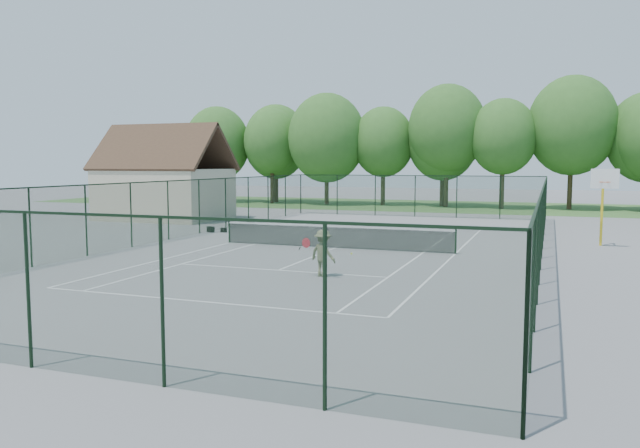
{
  "coord_description": "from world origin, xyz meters",
  "views": [
    {
      "loc": [
        9.25,
        -27.0,
        3.92
      ],
      "look_at": [
        0.0,
        -2.0,
        1.3
      ],
      "focal_mm": 35.0,
      "sensor_mm": 36.0,
      "label": 1
    }
  ],
  "objects_px": {
    "tennis_net": "(335,236)",
    "tennis_player": "(323,253)",
    "basketball_goal": "(604,192)",
    "sports_bag_a": "(211,229)"
  },
  "relations": [
    {
      "from": "tennis_net",
      "to": "tennis_player",
      "type": "xyz_separation_m",
      "value": [
        1.97,
        -7.02,
        0.24
      ]
    },
    {
      "from": "tennis_net",
      "to": "basketball_goal",
      "type": "height_order",
      "value": "basketball_goal"
    },
    {
      "from": "tennis_net",
      "to": "sports_bag_a",
      "type": "bearing_deg",
      "value": 156.51
    },
    {
      "from": "tennis_net",
      "to": "sports_bag_a",
      "type": "distance_m",
      "value": 9.58
    },
    {
      "from": "basketball_goal",
      "to": "tennis_player",
      "type": "xyz_separation_m",
      "value": [
        -9.61,
        -11.7,
        -1.75
      ]
    },
    {
      "from": "basketball_goal",
      "to": "tennis_player",
      "type": "height_order",
      "value": "basketball_goal"
    },
    {
      "from": "tennis_net",
      "to": "tennis_player",
      "type": "distance_m",
      "value": 7.29
    },
    {
      "from": "basketball_goal",
      "to": "sports_bag_a",
      "type": "xyz_separation_m",
      "value": [
        -20.36,
        -0.86,
        -2.41
      ]
    },
    {
      "from": "tennis_net",
      "to": "basketball_goal",
      "type": "distance_m",
      "value": 12.64
    },
    {
      "from": "basketball_goal",
      "to": "tennis_player",
      "type": "relative_size",
      "value": 2.01
    }
  ]
}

